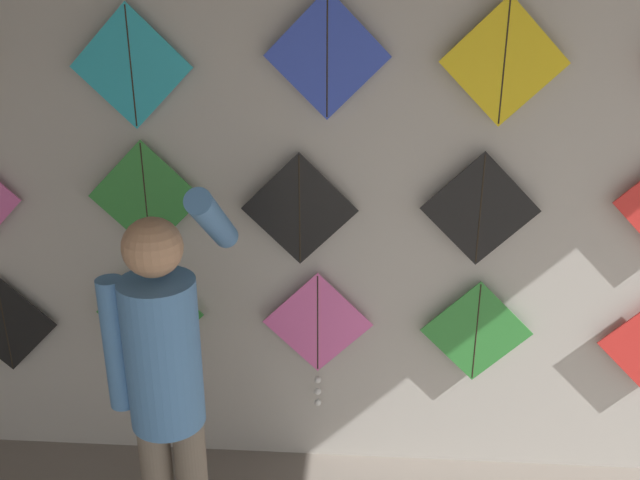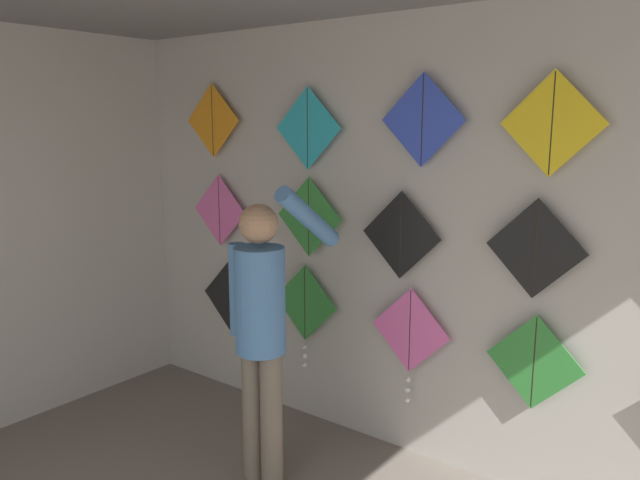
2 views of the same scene
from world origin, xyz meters
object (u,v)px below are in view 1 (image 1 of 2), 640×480
at_px(kite_1, 150,320).
at_px(kite_8, 480,210).
at_px(kite_7, 300,210).
at_px(kite_11, 131,67).
at_px(kite_6, 146,197).
at_px(shopkeeper, 166,378).
at_px(kite_12, 327,56).
at_px(kite_2, 318,330).
at_px(kite_3, 476,332).
at_px(kite_13, 504,62).
at_px(kite_0, 5,323).

distance_m(kite_1, kite_8, 1.72).
bearing_deg(kite_7, kite_1, -179.93).
bearing_deg(kite_7, kite_11, 180.00).
distance_m(kite_6, kite_11, 0.60).
relative_size(kite_8, kite_11, 1.00).
distance_m(kite_1, kite_11, 1.27).
bearing_deg(shopkeeper, kite_6, 109.31).
bearing_deg(kite_1, shopkeeper, -68.45).
height_order(kite_1, kite_12, kite_12).
distance_m(kite_2, kite_3, 0.79).
xyz_separation_m(kite_3, kite_11, (-1.61, 0.00, 1.27)).
bearing_deg(kite_7, kite_13, 0.00).
height_order(kite_7, kite_11, kite_11).
bearing_deg(shopkeeper, kite_7, 59.68).
bearing_deg(kite_0, kite_13, 0.00).
height_order(kite_1, kite_8, kite_8).
distance_m(kite_7, kite_12, 0.72).
bearing_deg(kite_1, kite_2, 0.00).
height_order(shopkeeper, kite_8, shopkeeper).
bearing_deg(kite_13, kite_12, 180.00).
relative_size(kite_2, kite_11, 1.38).
bearing_deg(kite_0, kite_8, 0.00).
relative_size(kite_2, kite_13, 1.38).
xyz_separation_m(shopkeeper, kite_1, (-0.31, 0.78, -0.18)).
bearing_deg(kite_3, shopkeeper, -149.62).
bearing_deg(kite_12, kite_8, 0.00).
distance_m(shopkeeper, kite_8, 1.58).
xyz_separation_m(kite_3, kite_13, (0.01, 0.00, 1.31)).
bearing_deg(shopkeeper, kite_0, 144.36).
relative_size(kite_7, kite_12, 1.00).
relative_size(kite_1, kite_2, 1.00).
bearing_deg(kite_2, kite_13, 0.07).
height_order(shopkeeper, kite_11, kite_11).
height_order(kite_6, kite_7, kite_6).
relative_size(kite_2, kite_3, 1.38).
relative_size(kite_2, kite_8, 1.38).
bearing_deg(kite_8, kite_3, 0.00).
height_order(kite_2, kite_7, kite_7).
bearing_deg(kite_13, kite_6, 180.00).
xyz_separation_m(shopkeeper, kite_11, (-0.28, 0.78, 1.09)).
bearing_deg(kite_8, kite_11, 180.00).
bearing_deg(kite_11, kite_3, 0.00).
bearing_deg(kite_1, kite_3, 0.03).
bearing_deg(kite_0, kite_1, -0.07).
xyz_separation_m(shopkeeper, kite_3, (1.33, 0.78, -0.19)).
height_order(kite_12, kite_13, kite_12).
bearing_deg(kite_3, kite_6, 180.00).
height_order(kite_3, kite_13, kite_13).
xyz_separation_m(kite_6, kite_11, (-0.01, 0.00, 0.60)).
relative_size(kite_1, kite_13, 1.38).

